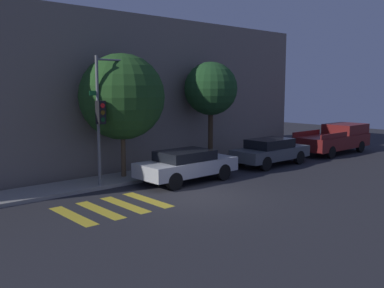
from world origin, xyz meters
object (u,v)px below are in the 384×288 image
(traffic_light_pole, at_px, (108,102))
(tree_midblock, at_px, (211,89))
(tree_near_corner, at_px, (122,97))
(sedan_near_corner, at_px, (186,165))
(pickup_truck, at_px, (335,138))
(sedan_middle, at_px, (271,151))

(traffic_light_pole, xyz_separation_m, tree_midblock, (6.56, 0.92, 0.49))
(tree_near_corner, distance_m, tree_midblock, 5.31)
(traffic_light_pole, xyz_separation_m, sedan_near_corner, (3.00, -1.27, -2.68))
(traffic_light_pole, distance_m, pickup_truck, 15.34)
(sedan_middle, bearing_deg, tree_midblock, 134.87)
(tree_near_corner, xyz_separation_m, tree_midblock, (5.30, 0.00, 0.31))
(pickup_truck, xyz_separation_m, tree_midblock, (-8.51, 2.19, 3.03))
(tree_midblock, bearing_deg, traffic_light_pole, -171.98)
(tree_near_corner, bearing_deg, pickup_truck, -9.02)
(traffic_light_pole, bearing_deg, sedan_middle, -8.26)
(sedan_middle, bearing_deg, sedan_near_corner, 180.00)
(sedan_near_corner, xyz_separation_m, tree_midblock, (3.56, 2.19, 3.17))
(traffic_light_pole, bearing_deg, sedan_near_corner, -22.92)
(sedan_near_corner, xyz_separation_m, tree_near_corner, (-1.74, 2.19, 2.86))
(pickup_truck, bearing_deg, tree_midblock, 165.55)
(tree_near_corner, height_order, tree_midblock, tree_near_corner)
(tree_near_corner, bearing_deg, traffic_light_pole, -143.74)
(sedan_near_corner, bearing_deg, tree_near_corner, 128.44)
(pickup_truck, bearing_deg, tree_near_corner, 170.98)
(sedan_near_corner, height_order, pickup_truck, pickup_truck)
(sedan_middle, distance_m, tree_midblock, 4.43)
(traffic_light_pole, distance_m, sedan_middle, 9.23)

